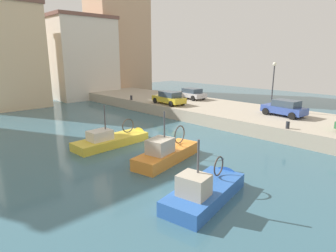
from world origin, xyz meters
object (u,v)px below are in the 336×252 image
quay_streetlamp (273,79)px  fishing_boat_yellow (116,143)px  fishing_boat_blue (208,195)px  parked_car_blue (284,108)px  parked_car_yellow (169,98)px  mooring_bollard_mid (131,98)px  parked_car_silver (191,93)px  mooring_bollard_south (288,125)px  fishing_boat_orange (170,157)px

quay_streetlamp → fishing_boat_yellow: bearing=162.7°
fishing_boat_blue → parked_car_blue: size_ratio=1.48×
parked_car_yellow → quay_streetlamp: bearing=-65.9°
mooring_bollard_mid → quay_streetlamp: 16.98m
parked_car_blue → mooring_bollard_mid: parked_car_blue is taller
fishing_boat_yellow → quay_streetlamp: (15.32, -4.79, 4.35)m
fishing_boat_blue → mooring_bollard_mid: bearing=62.2°
parked_car_silver → mooring_bollard_south: size_ratio=7.63×
fishing_boat_yellow → mooring_bollard_mid: fishing_boat_yellow is taller
parked_car_blue → quay_streetlamp: 3.42m
parked_car_silver → parked_car_blue: bearing=-97.3°
parked_car_silver → parked_car_yellow: 4.99m
fishing_boat_blue → parked_car_blue: bearing=12.9°
parked_car_yellow → quay_streetlamp: quay_streetlamp is taller
fishing_boat_orange → mooring_bollard_south: fishing_boat_orange is taller
fishing_boat_blue → mooring_bollard_south: (11.20, 1.25, 1.36)m
fishing_boat_yellow → fishing_boat_blue: bearing=-98.5°
fishing_boat_blue → quay_streetlamp: 18.25m
fishing_boat_yellow → parked_car_blue: 15.68m
fishing_boat_blue → parked_car_yellow: size_ratio=1.34×
parked_car_blue → mooring_bollard_south: bearing=-152.1°
parked_car_silver → parked_car_blue: (-1.68, -13.01, 0.05)m
fishing_boat_orange → mooring_bollard_mid: bearing=61.0°
parked_car_blue → parked_car_yellow: 12.46m
fishing_boat_yellow → fishing_boat_blue: fishing_boat_blue is taller
fishing_boat_yellow → parked_car_blue: bearing=-25.7°
parked_car_silver → fishing_boat_orange: bearing=-142.4°
fishing_boat_blue → parked_car_silver: 23.98m
fishing_boat_yellow → parked_car_yellow: 12.18m
mooring_bollard_south → quay_streetlamp: 7.68m
fishing_boat_blue → quay_streetlamp: (16.85, 5.52, 4.34)m
fishing_boat_orange → mooring_bollard_south: 9.84m
parked_car_blue → mooring_bollard_mid: 18.23m
fishing_boat_blue → parked_car_yellow: fishing_boat_blue is taller
fishing_boat_yellow → mooring_bollard_south: fishing_boat_yellow is taller
fishing_boat_orange → quay_streetlamp: quay_streetlamp is taller
parked_car_silver → parked_car_blue: size_ratio=1.03×
fishing_boat_orange → quay_streetlamp: 15.28m
fishing_boat_blue → fishing_boat_yellow: bearing=81.5°
parked_car_silver → mooring_bollard_south: parked_car_silver is taller
fishing_boat_blue → quay_streetlamp: size_ratio=1.25×
parked_car_silver → mooring_bollard_mid: (-6.04, 4.68, -0.43)m
fishing_boat_orange → parked_car_yellow: 14.80m
parked_car_blue → fishing_boat_orange: bearing=173.9°
parked_car_blue → mooring_bollard_mid: bearing=103.9°
fishing_boat_orange → parked_car_silver: (15.05, 11.59, 1.75)m
parked_car_blue → quay_streetlamp: size_ratio=0.84×
parked_car_blue → mooring_bollard_mid: (-4.37, 17.69, -0.48)m
mooring_bollard_mid → quay_streetlamp: bearing=-70.2°
fishing_boat_orange → parked_car_blue: 13.57m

